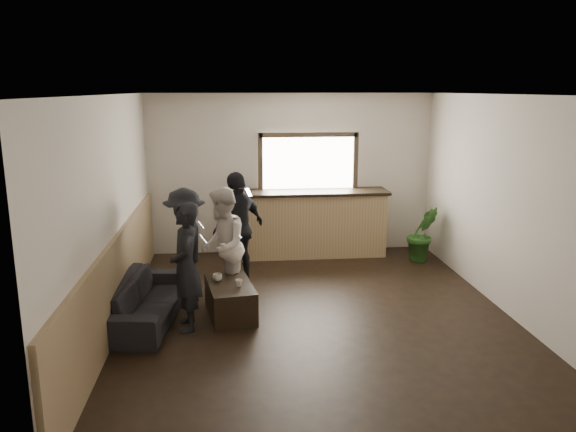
{
  "coord_description": "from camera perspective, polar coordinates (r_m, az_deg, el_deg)",
  "views": [
    {
      "loc": [
        -1.03,
        -6.76,
        2.87
      ],
      "look_at": [
        -0.31,
        0.4,
        1.23
      ],
      "focal_mm": 35.0,
      "sensor_mm": 36.0,
      "label": 1
    }
  ],
  "objects": [
    {
      "name": "person_b",
      "position": [
        7.63,
        -6.68,
        -3.06
      ],
      "size": [
        0.65,
        0.81,
        1.59
      ],
      "rotation": [
        0.0,
        0.0,
        -1.63
      ],
      "color": "silver",
      "rests_on": "ground"
    },
    {
      "name": "cup_a",
      "position": [
        7.37,
        -7.18,
        -6.21
      ],
      "size": [
        0.16,
        0.16,
        0.1
      ],
      "primitive_type": "imported",
      "rotation": [
        0.0,
        0.0,
        2.7
      ],
      "color": "silver",
      "rests_on": "coffee_table"
    },
    {
      "name": "coffee_table",
      "position": [
        7.35,
        -5.89,
        -8.43
      ],
      "size": [
        0.69,
        1.05,
        0.43
      ],
      "primitive_type": "cube",
      "rotation": [
        0.0,
        0.0,
        0.16
      ],
      "color": "black",
      "rests_on": "ground"
    },
    {
      "name": "sofa",
      "position": [
        7.36,
        -14.23,
        -8.26
      ],
      "size": [
        0.95,
        1.93,
        0.54
      ],
      "primitive_type": "imported",
      "rotation": [
        0.0,
        0.0,
        1.45
      ],
      "color": "black",
      "rests_on": "ground"
    },
    {
      "name": "cup_b",
      "position": [
        7.15,
        -4.99,
        -6.79
      ],
      "size": [
        0.11,
        0.11,
        0.09
      ],
      "primitive_type": "imported",
      "rotation": [
        0.0,
        0.0,
        5.98
      ],
      "color": "silver",
      "rests_on": "coffee_table"
    },
    {
      "name": "room_shell",
      "position": [
        6.91,
        -3.17,
        1.1
      ],
      "size": [
        5.01,
        6.01,
        2.8
      ],
      "color": "silver",
      "rests_on": "ground"
    },
    {
      "name": "person_c",
      "position": [
        7.95,
        -10.36,
        -2.71
      ],
      "size": [
        0.64,
        1.03,
        1.54
      ],
      "rotation": [
        0.0,
        0.0,
        -1.5
      ],
      "color": "black",
      "rests_on": "ground"
    },
    {
      "name": "bar_counter",
      "position": [
        9.81,
        2.21,
        -0.33
      ],
      "size": [
        2.7,
        0.68,
        2.13
      ],
      "color": "#A28158",
      "rests_on": "ground"
    },
    {
      "name": "person_d",
      "position": [
        8.35,
        -5.06,
        -1.25
      ],
      "size": [
        0.99,
        0.99,
        1.69
      ],
      "rotation": [
        0.0,
        0.0,
        -2.36
      ],
      "color": "black",
      "rests_on": "ground"
    },
    {
      "name": "potted_plant",
      "position": [
        9.76,
        13.49,
        -1.76
      ],
      "size": [
        0.55,
        0.46,
        0.95
      ],
      "primitive_type": "imported",
      "rotation": [
        0.0,
        0.0,
        0.07
      ],
      "color": "#2D6623",
      "rests_on": "ground"
    },
    {
      "name": "ground",
      "position": [
        7.42,
        2.75,
        -9.95
      ],
      "size": [
        5.0,
        6.0,
        0.01
      ],
      "primitive_type": "cube",
      "color": "black"
    },
    {
      "name": "person_a",
      "position": [
        6.86,
        -10.34,
        -5.08
      ],
      "size": [
        0.49,
        0.61,
        1.57
      ],
      "rotation": [
        0.0,
        0.0,
        -1.45
      ],
      "color": "black",
      "rests_on": "ground"
    }
  ]
}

